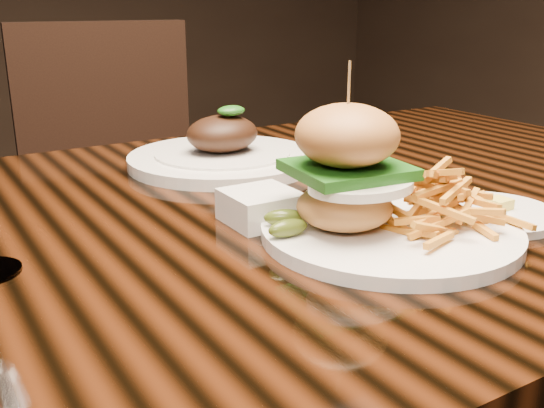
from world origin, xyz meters
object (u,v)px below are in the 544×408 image
chair_far (119,186)px  burger_plate (387,194)px  far_dish (223,154)px  dining_table (243,262)px

chair_far → burger_plate: bearing=-86.2°
far_dish → chair_far: size_ratio=0.32×
dining_table → chair_far: (0.12, 0.89, -0.13)m
dining_table → burger_plate: burger_plate is taller
dining_table → far_dish: far_dish is taller
dining_table → burger_plate: 0.24m
burger_plate → far_dish: bearing=108.9°
dining_table → chair_far: chair_far is taller
burger_plate → dining_table: bearing=133.1°
burger_plate → far_dish: (-0.00, 0.39, -0.03)m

